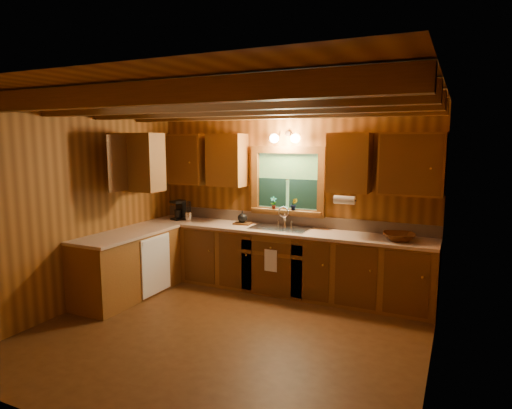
{
  "coord_description": "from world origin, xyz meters",
  "views": [
    {
      "loc": [
        2.27,
        -4.0,
        2.13
      ],
      "look_at": [
        0.0,
        0.8,
        1.35
      ],
      "focal_mm": 30.63,
      "sensor_mm": 36.0,
      "label": 1
    }
  ],
  "objects_px": {
    "coffee_maker": "(180,210)",
    "cutting_board": "(242,223)",
    "sink": "(280,232)",
    "wicker_basket": "(399,237)"
  },
  "relations": [
    {
      "from": "coffee_maker",
      "to": "cutting_board",
      "type": "distance_m",
      "value": 1.09
    },
    {
      "from": "sink",
      "to": "wicker_basket",
      "type": "bearing_deg",
      "value": -2.4
    },
    {
      "from": "sink",
      "to": "cutting_board",
      "type": "height_order",
      "value": "sink"
    },
    {
      "from": "coffee_maker",
      "to": "sink",
      "type": "bearing_deg",
      "value": 16.71
    },
    {
      "from": "coffee_maker",
      "to": "cutting_board",
      "type": "bearing_deg",
      "value": 19.82
    },
    {
      "from": "sink",
      "to": "wicker_basket",
      "type": "distance_m",
      "value": 1.62
    },
    {
      "from": "cutting_board",
      "to": "wicker_basket",
      "type": "distance_m",
      "value": 2.25
    },
    {
      "from": "sink",
      "to": "cutting_board",
      "type": "bearing_deg",
      "value": 174.55
    },
    {
      "from": "sink",
      "to": "cutting_board",
      "type": "distance_m",
      "value": 0.64
    },
    {
      "from": "coffee_maker",
      "to": "wicker_basket",
      "type": "bearing_deg",
      "value": 15.61
    }
  ]
}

